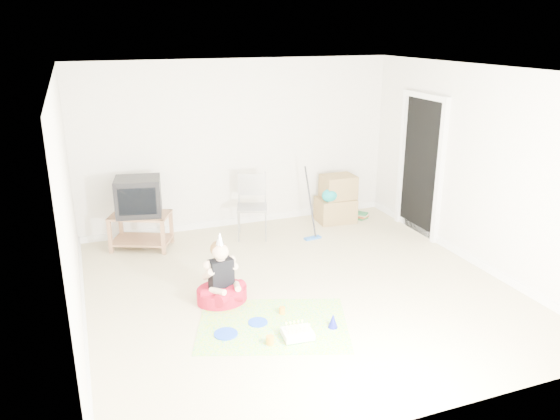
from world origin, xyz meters
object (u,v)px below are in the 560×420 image
object	(u,v)px
folding_chair	(252,207)
birthday_cake	(297,334)
tv_stand	(141,228)
crt_tv	(138,196)
cardboard_boxes	(336,200)
seated_woman	(222,286)

from	to	relation	value
folding_chair	birthday_cake	bearing A→B (deg)	-98.65
tv_stand	crt_tv	distance (m)	0.48
crt_tv	cardboard_boxes	size ratio (longest dim) A/B	0.81
birthday_cake	folding_chair	bearing A→B (deg)	81.35
crt_tv	folding_chair	size ratio (longest dim) A/B	0.63
folding_chair	cardboard_boxes	bearing A→B (deg)	8.40
cardboard_boxes	seated_woman	xyz separation A→B (m)	(-2.47, -2.03, -0.18)
cardboard_boxes	birthday_cake	size ratio (longest dim) A/B	2.36
tv_stand	cardboard_boxes	distance (m)	3.13
seated_woman	birthday_cake	distance (m)	1.18
tv_stand	birthday_cake	world-z (taller)	tv_stand
folding_chair	tv_stand	bearing A→B (deg)	174.00
tv_stand	birthday_cake	bearing A→B (deg)	-68.70
tv_stand	folding_chair	distance (m)	1.64
tv_stand	birthday_cake	distance (m)	3.27
tv_stand	folding_chair	size ratio (longest dim) A/B	0.97
tv_stand	birthday_cake	xyz separation A→B (m)	(1.18, -3.04, -0.26)
crt_tv	seated_woman	size ratio (longest dim) A/B	0.72
tv_stand	seated_woman	distance (m)	2.09
seated_woman	cardboard_boxes	bearing A→B (deg)	39.50
birthday_cake	cardboard_boxes	bearing A→B (deg)	57.76
folding_chair	cardboard_boxes	size ratio (longest dim) A/B	1.29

